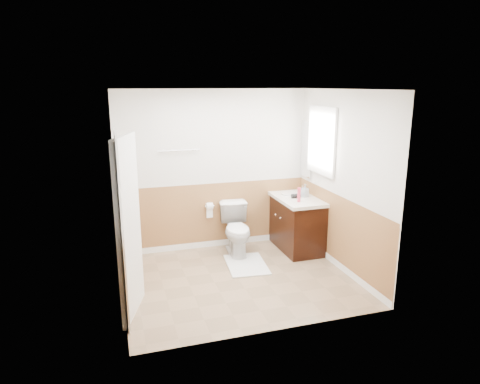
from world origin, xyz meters
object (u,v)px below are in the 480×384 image
object	(u,v)px
lotion_bottle	(299,195)
soap_dispenser	(305,190)
bath_mat	(246,265)
vanity_cabinet	(295,224)
toilet	(237,230)

from	to	relation	value
lotion_bottle	soap_dispenser	xyz separation A→B (m)	(0.22, 0.25, -0.01)
soap_dispenser	bath_mat	bearing A→B (deg)	-160.04
bath_mat	soap_dispenser	world-z (taller)	soap_dispenser
lotion_bottle	vanity_cabinet	bearing A→B (deg)	71.85
lotion_bottle	bath_mat	bearing A→B (deg)	-170.77
bath_mat	lotion_bottle	size ratio (longest dim) A/B	3.64
toilet	lotion_bottle	bearing A→B (deg)	-15.55
toilet	bath_mat	xyz separation A→B (m)	(0.00, -0.48, -0.38)
lotion_bottle	soap_dispenser	size ratio (longest dim) A/B	1.10
toilet	lotion_bottle	size ratio (longest dim) A/B	3.53
lotion_bottle	toilet	bearing A→B (deg)	158.61
toilet	bath_mat	distance (m)	0.61
toilet	lotion_bottle	xyz separation A→B (m)	(0.87, -0.34, 0.57)
vanity_cabinet	lotion_bottle	distance (m)	0.65
bath_mat	soap_dispenser	size ratio (longest dim) A/B	3.99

